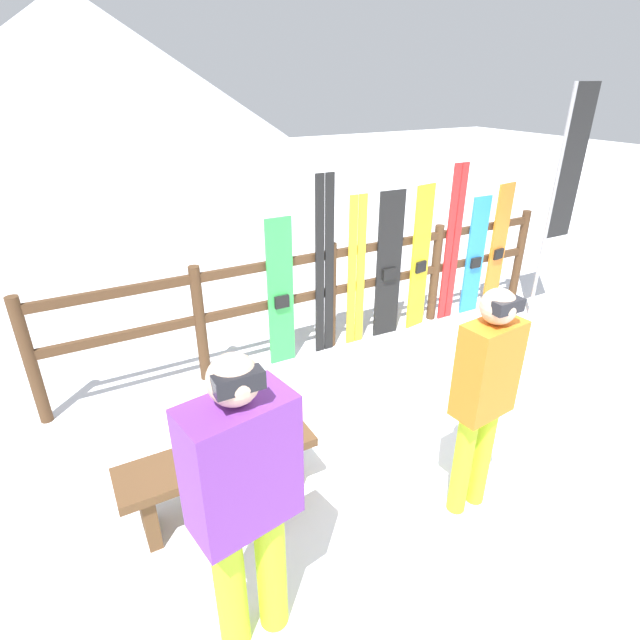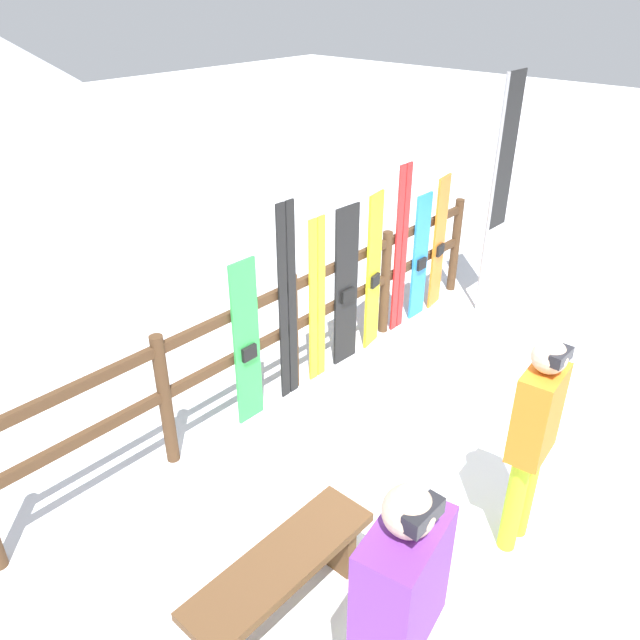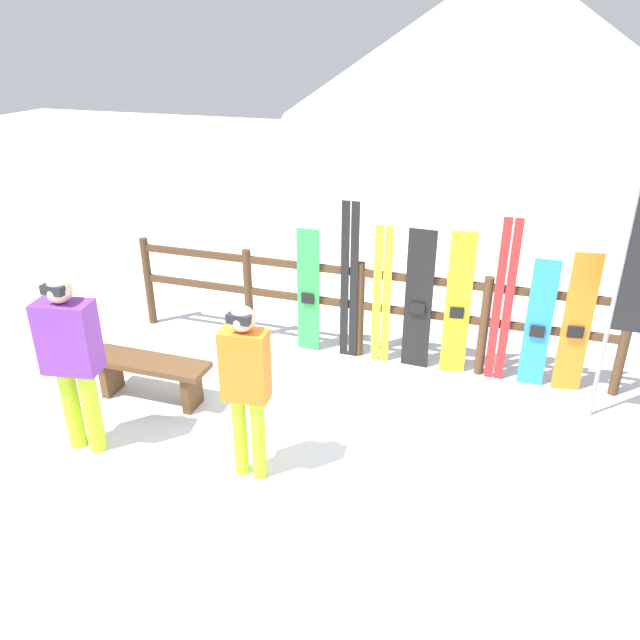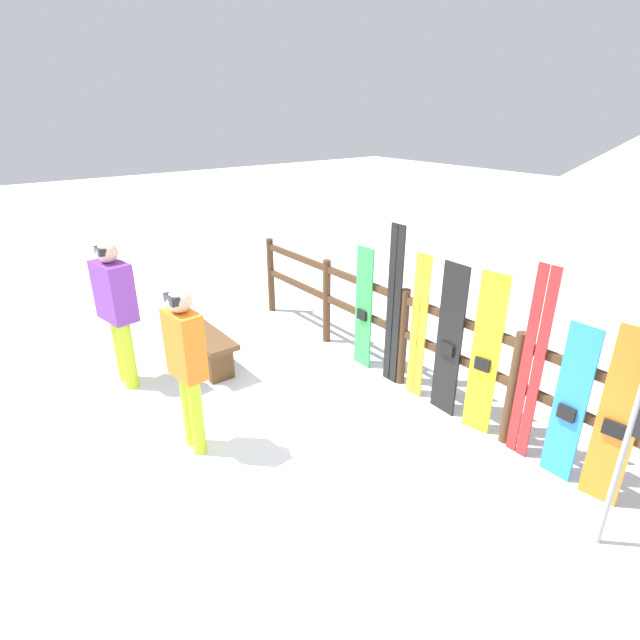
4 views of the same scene
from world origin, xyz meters
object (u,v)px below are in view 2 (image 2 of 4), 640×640
Objects in this scene: bench at (281,574)px; snowboard_orange at (439,244)px; person_orange at (534,432)px; snowboard_black_stripe at (346,288)px; ski_pair_yellow at (317,302)px; snowboard_green at (247,345)px; ski_pair_red at (401,251)px; snowboard_yellow at (374,273)px; snowboard_blue at (420,258)px; person_purple at (399,610)px; rental_flag at (501,171)px; ski_pair_black at (287,305)px.

snowboard_orange is at bearing 21.05° from bench.
snowboard_black_stripe reaches higher than person_orange.
snowboard_black_stripe is 1.58m from snowboard_orange.
ski_pair_yellow is 1.05× the size of snowboard_orange.
snowboard_green is 0.82× the size of ski_pair_red.
snowboard_blue is at bearing -0.01° from snowboard_yellow.
person_orange is at bearing -27.81° from bench.
person_purple is 3.47m from snowboard_black_stripe.
person_purple is (-0.12, -0.87, 0.60)m from bench.
ski_pair_red reaches higher than snowboard_green.
snowboard_black_stripe is 0.89× the size of ski_pair_red.
ski_pair_yellow is 2.49m from rental_flag.
ski_pair_black is at bearing 179.90° from snowboard_blue.
rental_flag is (4.43, 1.96, 0.62)m from person_purple.
ski_pair_red is (1.26, 0.00, 0.10)m from ski_pair_yellow.
person_purple is (-1.54, -0.11, 0.02)m from person_orange.
ski_pair_yellow is 1.13× the size of snowboard_blue.
person_purple is at bearing -136.29° from snowboard_black_stripe.
snowboard_green is (-0.28, 2.28, -0.19)m from person_orange.
person_purple is 1.04× the size of snowboard_black_stripe.
person_orange is at bearing -112.83° from snowboard_black_stripe.
snowboard_orange is (4.09, 2.39, -0.19)m from person_purple.
person_orange is at bearing -103.80° from ski_pair_yellow.
ski_pair_red is (0.86, 0.00, 0.10)m from snowboard_black_stripe.
person_orange is 1.06× the size of snowboard_green.
ski_pair_red reaches higher than person_orange.
ski_pair_black reaches higher than snowboard_black_stripe.
person_purple is 1.17× the size of snowboard_blue.
snowboard_orange is at bearing -0.00° from snowboard_yellow.
ski_pair_black is at bearing 179.75° from snowboard_black_stripe.
snowboard_black_stripe is 1.13× the size of snowboard_blue.
ski_pair_yellow is (1.98, 1.53, 0.46)m from bench.
person_orange reaches higher than snowboard_blue.
ski_pair_yellow is at bearing 48.71° from person_purple.
snowboard_black_stripe is 0.62× the size of rental_flag.
snowboard_blue is 0.36m from snowboard_orange.
snowboard_blue is at bearing -0.00° from snowboard_green.
bench is 0.89× the size of snowboard_blue.
snowboard_yellow reaches higher than snowboard_black_stripe.
ski_pair_black is at bearing 179.92° from snowboard_orange.
snowboard_yellow is at bearing 179.99° from snowboard_blue.
snowboard_black_stripe is at bearing 180.00° from snowboard_orange.
rental_flag is (0.70, -0.44, 0.87)m from snowboard_blue.
rental_flag is at bearing -22.30° from ski_pair_red.
person_purple is 0.64× the size of rental_flag.
person_orange reaches higher than snowboard_orange.
snowboard_black_stripe is 0.41m from snowboard_yellow.
snowboard_blue is (2.47, -0.00, -0.03)m from snowboard_green.
bench is at bearing -154.73° from ski_pair_red.
snowboard_yellow is 1.17m from snowboard_orange.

